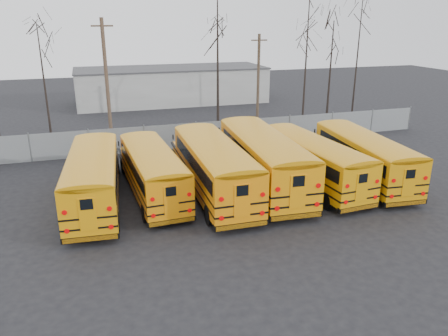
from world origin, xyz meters
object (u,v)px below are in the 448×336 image
object	(u,v)px
bus_b	(152,168)
utility_pole_left	(106,78)
bus_a	(93,174)
bus_e	(311,158)
utility_pole_right	(258,80)
bus_c	(213,163)
bus_f	(363,153)
bus_d	(262,156)

from	to	relation	value
bus_b	utility_pole_left	world-z (taller)	utility_pole_left
bus_a	bus_e	distance (m)	12.53
utility_pole_left	utility_pole_right	size ratio (longest dim) A/B	1.17
bus_c	bus_f	world-z (taller)	bus_c
bus_d	utility_pole_left	world-z (taller)	utility_pole_left
bus_b	bus_e	bearing A→B (deg)	-9.95
bus_b	bus_f	bearing A→B (deg)	-8.87
bus_d	bus_e	xyz separation A→B (m)	(2.90, -0.59, -0.23)
bus_b	utility_pole_right	bearing A→B (deg)	47.24
bus_a	utility_pole_right	bearing A→B (deg)	48.69
bus_b	bus_c	distance (m)	3.45
bus_c	utility_pole_left	world-z (taller)	utility_pole_left
utility_pole_left	utility_pole_right	world-z (taller)	utility_pole_left
bus_e	bus_a	bearing A→B (deg)	172.15
bus_a	utility_pole_left	world-z (taller)	utility_pole_left
bus_b	utility_pole_right	xyz separation A→B (m)	(12.07, 14.36, 2.60)
bus_f	bus_c	bearing A→B (deg)	-177.72
bus_c	bus_f	size ratio (longest dim) A/B	1.07
bus_a	bus_c	bearing A→B (deg)	0.14
bus_b	utility_pole_left	bearing A→B (deg)	93.01
bus_e	utility_pole_left	xyz separation A→B (m)	(-10.75, 15.32, 3.24)
bus_c	bus_e	xyz separation A→B (m)	(6.01, -0.28, -0.15)
bus_c	utility_pole_right	world-z (taller)	utility_pole_right
bus_b	bus_d	distance (m)	6.47
bus_d	bus_f	xyz separation A→B (m)	(6.35, -0.78, -0.22)
bus_a	bus_b	size ratio (longest dim) A/B	1.06
bus_f	bus_e	bearing A→B (deg)	-178.09
bus_e	bus_f	distance (m)	3.46
bus_c	bus_e	bearing A→B (deg)	-1.56
utility_pole_left	bus_c	bearing A→B (deg)	-75.49
bus_c	utility_pole_left	distance (m)	16.07
bus_d	utility_pole_right	distance (m)	16.15
bus_b	bus_d	xyz separation A→B (m)	(6.44, -0.60, 0.29)
utility_pole_right	bus_c	bearing A→B (deg)	-115.80
bus_b	bus_d	size ratio (longest dim) A/B	0.85
bus_b	bus_e	world-z (taller)	bus_e
utility_pole_left	utility_pole_right	xyz separation A→B (m)	(13.49, 0.23, -0.71)
bus_f	bus_d	bearing A→B (deg)	178.13
bus_e	utility_pole_right	size ratio (longest dim) A/B	1.30
bus_b	bus_d	world-z (taller)	bus_d
bus_b	bus_f	world-z (taller)	bus_f
bus_e	bus_f	bearing A→B (deg)	-7.48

